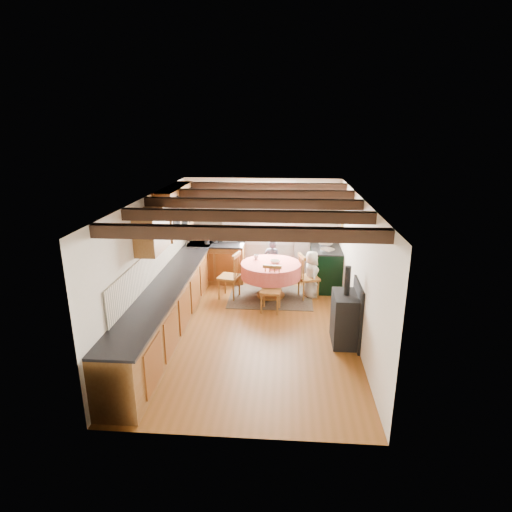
# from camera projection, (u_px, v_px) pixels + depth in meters

# --- Properties ---
(floor) EXTENTS (3.60, 5.50, 0.00)m
(floor) POSITION_uv_depth(u_px,v_px,m) (253.00, 329.00, 7.54)
(floor) COLOR brown
(floor) RESTS_ON ground
(ceiling) EXTENTS (3.60, 5.50, 0.00)m
(ceiling) POSITION_uv_depth(u_px,v_px,m) (252.00, 198.00, 6.83)
(ceiling) COLOR white
(ceiling) RESTS_ON ground
(wall_back) EXTENTS (3.60, 0.00, 2.40)m
(wall_back) POSITION_uv_depth(u_px,v_px,m) (262.00, 229.00, 9.80)
(wall_back) COLOR silver
(wall_back) RESTS_ON ground
(wall_front) EXTENTS (3.60, 0.00, 2.40)m
(wall_front) POSITION_uv_depth(u_px,v_px,m) (232.00, 348.00, 4.57)
(wall_front) COLOR silver
(wall_front) RESTS_ON ground
(wall_left) EXTENTS (0.00, 5.50, 2.40)m
(wall_left) POSITION_uv_depth(u_px,v_px,m) (151.00, 265.00, 7.31)
(wall_left) COLOR silver
(wall_left) RESTS_ON ground
(wall_right) EXTENTS (0.00, 5.50, 2.40)m
(wall_right) POSITION_uv_depth(u_px,v_px,m) (358.00, 270.00, 7.06)
(wall_right) COLOR silver
(wall_right) RESTS_ON ground
(beam_a) EXTENTS (3.60, 0.16, 0.16)m
(beam_a) POSITION_uv_depth(u_px,v_px,m) (239.00, 233.00, 4.95)
(beam_a) COLOR black
(beam_a) RESTS_ON ceiling
(beam_b) EXTENTS (3.60, 0.16, 0.16)m
(beam_b) POSITION_uv_depth(u_px,v_px,m) (247.00, 216.00, 5.90)
(beam_b) COLOR black
(beam_b) RESTS_ON ceiling
(beam_c) EXTENTS (3.60, 0.16, 0.16)m
(beam_c) POSITION_uv_depth(u_px,v_px,m) (252.00, 203.00, 6.85)
(beam_c) COLOR black
(beam_c) RESTS_ON ceiling
(beam_d) EXTENTS (3.60, 0.16, 0.16)m
(beam_d) POSITION_uv_depth(u_px,v_px,m) (257.00, 194.00, 7.81)
(beam_d) COLOR black
(beam_d) RESTS_ON ceiling
(beam_e) EXTENTS (3.60, 0.16, 0.16)m
(beam_e) POSITION_uv_depth(u_px,v_px,m) (260.00, 187.00, 8.76)
(beam_e) COLOR black
(beam_e) RESTS_ON ceiling
(splash_left) EXTENTS (0.02, 4.50, 0.55)m
(splash_left) POSITION_uv_depth(u_px,v_px,m) (157.00, 259.00, 7.59)
(splash_left) COLOR beige
(splash_left) RESTS_ON wall_left
(splash_back) EXTENTS (1.40, 0.02, 0.55)m
(splash_back) POSITION_uv_depth(u_px,v_px,m) (220.00, 229.00, 9.85)
(splash_back) COLOR beige
(splash_back) RESTS_ON wall_back
(base_cabinet_left) EXTENTS (0.60, 5.30, 0.88)m
(base_cabinet_left) POSITION_uv_depth(u_px,v_px,m) (170.00, 305.00, 7.52)
(base_cabinet_left) COLOR brown
(base_cabinet_left) RESTS_ON floor
(base_cabinet_back) EXTENTS (1.30, 0.60, 0.88)m
(base_cabinet_back) POSITION_uv_depth(u_px,v_px,m) (217.00, 263.00, 9.82)
(base_cabinet_back) COLOR brown
(base_cabinet_back) RESTS_ON floor
(worktop_left) EXTENTS (0.64, 5.30, 0.04)m
(worktop_left) POSITION_uv_depth(u_px,v_px,m) (170.00, 281.00, 7.38)
(worktop_left) COLOR black
(worktop_left) RESTS_ON base_cabinet_left
(worktop_back) EXTENTS (1.30, 0.64, 0.04)m
(worktop_back) POSITION_uv_depth(u_px,v_px,m) (216.00, 244.00, 9.66)
(worktop_back) COLOR black
(worktop_back) RESTS_ON base_cabinet_back
(wall_cabinet_glass) EXTENTS (0.34, 1.80, 0.90)m
(wall_cabinet_glass) POSITION_uv_depth(u_px,v_px,m) (175.00, 210.00, 8.22)
(wall_cabinet_glass) COLOR brown
(wall_cabinet_glass) RESTS_ON wall_left
(wall_cabinet_solid) EXTENTS (0.34, 0.90, 0.70)m
(wall_cabinet_solid) POSITION_uv_depth(u_px,v_px,m) (152.00, 230.00, 6.80)
(wall_cabinet_solid) COLOR brown
(wall_cabinet_solid) RESTS_ON wall_left
(window_frame) EXTENTS (1.34, 0.03, 1.54)m
(window_frame) POSITION_uv_depth(u_px,v_px,m) (266.00, 213.00, 9.66)
(window_frame) COLOR white
(window_frame) RESTS_ON wall_back
(window_pane) EXTENTS (1.20, 0.01, 1.40)m
(window_pane) POSITION_uv_depth(u_px,v_px,m) (266.00, 213.00, 9.67)
(window_pane) COLOR white
(window_pane) RESTS_ON wall_back
(curtain_left) EXTENTS (0.35, 0.10, 2.10)m
(curtain_left) POSITION_uv_depth(u_px,v_px,m) (230.00, 234.00, 9.79)
(curtain_left) COLOR white
(curtain_left) RESTS_ON wall_back
(curtain_right) EXTENTS (0.35, 0.10, 2.10)m
(curtain_right) POSITION_uv_depth(u_px,v_px,m) (302.00, 235.00, 9.67)
(curtain_right) COLOR white
(curtain_right) RESTS_ON wall_back
(curtain_rod) EXTENTS (2.00, 0.03, 0.03)m
(curtain_rod) POSITION_uv_depth(u_px,v_px,m) (266.00, 188.00, 9.40)
(curtain_rod) COLOR black
(curtain_rod) RESTS_ON wall_back
(wall_picture) EXTENTS (0.04, 0.50, 0.60)m
(wall_picture) POSITION_uv_depth(u_px,v_px,m) (341.00, 213.00, 9.10)
(wall_picture) COLOR gold
(wall_picture) RESTS_ON wall_right
(wall_plate) EXTENTS (0.30, 0.02, 0.30)m
(wall_plate) POSITION_uv_depth(u_px,v_px,m) (308.00, 209.00, 9.55)
(wall_plate) COLOR silver
(wall_plate) RESTS_ON wall_back
(rug) EXTENTS (1.77, 1.38, 0.01)m
(rug) POSITION_uv_depth(u_px,v_px,m) (271.00, 297.00, 8.99)
(rug) COLOR #302317
(rug) RESTS_ON floor
(dining_table) EXTENTS (1.27, 1.27, 0.77)m
(dining_table) POSITION_uv_depth(u_px,v_px,m) (271.00, 280.00, 8.87)
(dining_table) COLOR red
(dining_table) RESTS_ON floor
(chair_near) EXTENTS (0.44, 0.46, 0.92)m
(chair_near) POSITION_uv_depth(u_px,v_px,m) (271.00, 290.00, 8.17)
(chair_near) COLOR brown
(chair_near) RESTS_ON floor
(chair_left) EXTENTS (0.55, 0.53, 1.01)m
(chair_left) POSITION_uv_depth(u_px,v_px,m) (229.00, 275.00, 8.81)
(chair_left) COLOR brown
(chair_left) RESTS_ON floor
(chair_right) EXTENTS (0.54, 0.52, 0.97)m
(chair_right) POSITION_uv_depth(u_px,v_px,m) (309.00, 276.00, 8.82)
(chair_right) COLOR brown
(chair_right) RESTS_ON floor
(aga_range) EXTENTS (0.67, 1.03, 0.95)m
(aga_range) POSITION_uv_depth(u_px,v_px,m) (325.00, 268.00, 9.38)
(aga_range) COLOR black
(aga_range) RESTS_ON floor
(cast_iron_stove) EXTENTS (0.41, 0.68, 1.37)m
(cast_iron_stove) POSITION_uv_depth(u_px,v_px,m) (346.00, 305.00, 6.90)
(cast_iron_stove) COLOR black
(cast_iron_stove) RESTS_ON floor
(child_far) EXTENTS (0.44, 0.35, 1.07)m
(child_far) POSITION_uv_depth(u_px,v_px,m) (272.00, 262.00, 9.59)
(child_far) COLOR #30313B
(child_far) RESTS_ON floor
(child_right) EXTENTS (0.41, 0.55, 1.02)m
(child_right) POSITION_uv_depth(u_px,v_px,m) (311.00, 274.00, 8.87)
(child_right) COLOR beige
(child_right) RESTS_ON floor
(bowl_a) EXTENTS (0.24, 0.24, 0.05)m
(bowl_a) POSITION_uv_depth(u_px,v_px,m) (274.00, 267.00, 8.41)
(bowl_a) COLOR silver
(bowl_a) RESTS_ON dining_table
(bowl_b) EXTENTS (0.28, 0.28, 0.06)m
(bowl_b) POSITION_uv_depth(u_px,v_px,m) (275.00, 262.00, 8.76)
(bowl_b) COLOR silver
(bowl_b) RESTS_ON dining_table
(cup) EXTENTS (0.12, 0.12, 0.10)m
(cup) POSITION_uv_depth(u_px,v_px,m) (256.00, 257.00, 9.01)
(cup) COLOR silver
(cup) RESTS_ON dining_table
(canister_tall) EXTENTS (0.13, 0.13, 0.22)m
(canister_tall) POSITION_uv_depth(u_px,v_px,m) (207.00, 239.00, 9.58)
(canister_tall) COLOR #262628
(canister_tall) RESTS_ON worktop_back
(canister_wide) EXTENTS (0.18, 0.18, 0.20)m
(canister_wide) POSITION_uv_depth(u_px,v_px,m) (214.00, 238.00, 9.73)
(canister_wide) COLOR #262628
(canister_wide) RESTS_ON worktop_back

